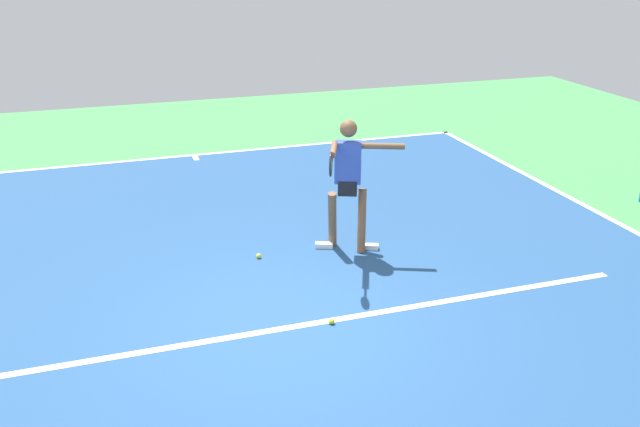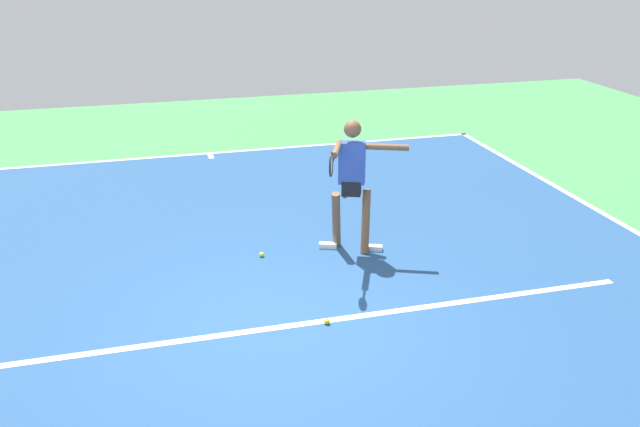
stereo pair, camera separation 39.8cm
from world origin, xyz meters
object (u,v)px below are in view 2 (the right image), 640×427
object	(u,v)px
tennis_player	(352,177)
tennis_ball_by_baseline	(262,255)
tennis_ball_centre_court	(327,322)
tennis_ball_by_sideline	(344,195)

from	to	relation	value
tennis_player	tennis_ball_by_baseline	xyz separation A→B (m)	(1.20, -0.10, -1.00)
tennis_player	tennis_ball_by_baseline	distance (m)	1.56
tennis_ball_centre_court	tennis_ball_by_baseline	bearing A→B (deg)	-79.09
tennis_ball_by_sideline	tennis_ball_centre_court	size ratio (longest dim) A/B	1.00
tennis_ball_by_baseline	tennis_ball_centre_court	xyz separation A→B (m)	(-0.36, 1.89, 0.00)
tennis_ball_by_baseline	tennis_ball_centre_court	bearing A→B (deg)	100.91
tennis_ball_by_baseline	tennis_ball_by_sideline	size ratio (longest dim) A/B	1.00
tennis_ball_by_baseline	tennis_ball_by_sideline	xyz separation A→B (m)	(-1.72, -1.89, 0.00)
tennis_player	tennis_ball_centre_court	distance (m)	2.21
tennis_player	tennis_ball_by_sideline	xyz separation A→B (m)	(-0.52, -1.99, -1.00)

